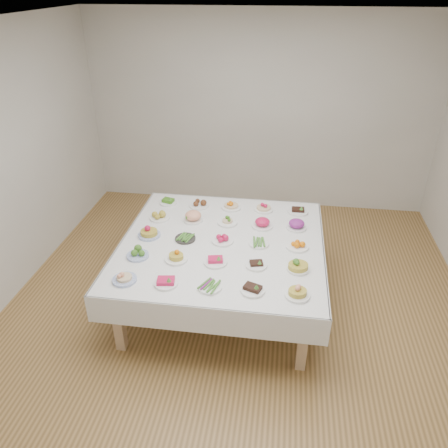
# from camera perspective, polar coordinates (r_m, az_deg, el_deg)

# --- Properties ---
(room_envelope) EXTENTS (5.02, 5.02, 2.81)m
(room_envelope) POSITION_cam_1_polar(r_m,az_deg,el_deg) (3.98, 2.29, 10.60)
(room_envelope) COLOR #A27943
(room_envelope) RESTS_ON ground
(display_table) EXTENTS (2.08, 2.08, 0.75)m
(display_table) POSITION_cam_1_polar(r_m,az_deg,el_deg) (4.53, -0.27, -3.12)
(display_table) COLOR white
(display_table) RESTS_ON ground
(dish_0) EXTENTS (0.22, 0.22, 0.12)m
(dish_0) POSITION_cam_1_polar(r_m,az_deg,el_deg) (4.01, -12.92, -6.59)
(dish_0) COLOR #4C66B2
(dish_0) RESTS_ON display_table
(dish_1) EXTENTS (0.21, 0.21, 0.10)m
(dish_1) POSITION_cam_1_polar(r_m,az_deg,el_deg) (3.92, -7.61, -7.35)
(dish_1) COLOR white
(dish_1) RESTS_ON display_table
(dish_2) EXTENTS (0.22, 0.21, 0.05)m
(dish_2) POSITION_cam_1_polar(r_m,az_deg,el_deg) (3.85, -1.85, -8.10)
(dish_2) COLOR white
(dish_2) RESTS_ON display_table
(dish_3) EXTENTS (0.21, 0.21, 0.09)m
(dish_3) POSITION_cam_1_polar(r_m,az_deg,el_deg) (3.82, 3.76, -8.32)
(dish_3) COLOR white
(dish_3) RESTS_ON display_table
(dish_4) EXTENTS (0.21, 0.21, 0.12)m
(dish_4) POSITION_cam_1_polar(r_m,az_deg,el_deg) (3.80, 9.59, -8.64)
(dish_4) COLOR white
(dish_4) RESTS_ON display_table
(dish_5) EXTENTS (0.21, 0.21, 0.10)m
(dish_5) POSITION_cam_1_polar(r_m,az_deg,el_deg) (4.32, -11.22, -3.71)
(dish_5) COLOR #4C66B2
(dish_5) RESTS_ON display_table
(dish_6) EXTENTS (0.22, 0.22, 0.12)m
(dish_6) POSITION_cam_1_polar(r_m,az_deg,el_deg) (4.21, -6.28, -4.11)
(dish_6) COLOR white
(dish_6) RESTS_ON display_table
(dish_7) EXTENTS (0.22, 0.22, 0.10)m
(dish_7) POSITION_cam_1_polar(r_m,az_deg,el_deg) (4.15, -1.14, -4.66)
(dish_7) COLOR white
(dish_7) RESTS_ON display_table
(dish_8) EXTENTS (0.20, 0.20, 0.08)m
(dish_8) POSITION_cam_1_polar(r_m,az_deg,el_deg) (4.13, 4.24, -5.15)
(dish_8) COLOR white
(dish_8) RESTS_ON display_table
(dish_9) EXTENTS (0.21, 0.21, 0.13)m
(dish_9) POSITION_cam_1_polar(r_m,az_deg,el_deg) (4.10, 9.67, -5.29)
(dish_9) COLOR white
(dish_9) RESTS_ON display_table
(dish_10) EXTENTS (0.24, 0.23, 0.15)m
(dish_10) POSITION_cam_1_polar(r_m,az_deg,el_deg) (4.62, -9.80, -0.79)
(dish_10) COLOR #4C66B2
(dish_10) RESTS_ON display_table
(dish_11) EXTENTS (0.21, 0.21, 0.05)m
(dish_11) POSITION_cam_1_polar(r_m,az_deg,el_deg) (4.54, -5.08, -1.81)
(dish_11) COLOR #2C2927
(dish_11) RESTS_ON display_table
(dish_12) EXTENTS (0.22, 0.22, 0.11)m
(dish_12) POSITION_cam_1_polar(r_m,az_deg,el_deg) (4.47, -0.19, -1.78)
(dish_12) COLOR white
(dish_12) RESTS_ON display_table
(dish_13) EXTENTS (0.20, 0.20, 0.05)m
(dish_13) POSITION_cam_1_polar(r_m,az_deg,el_deg) (4.45, 4.58, -2.45)
(dish_13) COLOR white
(dish_13) RESTS_ON display_table
(dish_14) EXTENTS (0.23, 0.23, 0.09)m
(dish_14) POSITION_cam_1_polar(r_m,az_deg,el_deg) (4.44, 9.56, -2.63)
(dish_14) COLOR white
(dish_14) RESTS_ON display_table
(dish_15) EXTENTS (0.22, 0.22, 0.10)m
(dish_15) POSITION_cam_1_polar(r_m,az_deg,el_deg) (4.95, -8.42, 1.17)
(dish_15) COLOR white
(dish_15) RESTS_ON display_table
(dish_16) EXTENTS (0.21, 0.21, 0.13)m
(dish_16) POSITION_cam_1_polar(r_m,az_deg,el_deg) (4.85, -4.05, 1.06)
(dish_16) COLOR white
(dish_16) RESTS_ON display_table
(dish_17) EXTENTS (0.22, 0.22, 0.10)m
(dish_17) POSITION_cam_1_polar(r_m,az_deg,el_deg) (4.80, 0.46, 0.52)
(dish_17) COLOR white
(dish_17) RESTS_ON display_table
(dish_18) EXTENTS (0.23, 0.23, 0.13)m
(dish_18) POSITION_cam_1_polar(r_m,az_deg,el_deg) (4.75, 5.04, 0.28)
(dish_18) COLOR white
(dish_18) RESTS_ON display_table
(dish_19) EXTENTS (0.24, 0.24, 0.14)m
(dish_19) POSITION_cam_1_polar(r_m,az_deg,el_deg) (4.76, 9.47, 0.11)
(dish_19) COLOR white
(dish_19) RESTS_ON display_table
(dish_20) EXTENTS (0.20, 0.20, 0.08)m
(dish_20) POSITION_cam_1_polar(r_m,az_deg,el_deg) (5.28, -7.30, 2.94)
(dish_20) COLOR white
(dish_20) RESTS_ON display_table
(dish_21) EXTENTS (0.23, 0.23, 0.11)m
(dish_21) POSITION_cam_1_polar(r_m,az_deg,el_deg) (5.17, -3.31, 2.85)
(dish_21) COLOR white
(dish_21) RESTS_ON display_table
(dish_22) EXTENTS (0.23, 0.23, 0.12)m
(dish_22) POSITION_cam_1_polar(r_m,az_deg,el_deg) (5.11, 0.97, 2.64)
(dish_22) COLOR white
(dish_22) RESTS_ON display_table
(dish_23) EXTENTS (0.23, 0.23, 0.13)m
(dish_23) POSITION_cam_1_polar(r_m,az_deg,el_deg) (5.09, 5.22, 2.37)
(dish_23) COLOR white
(dish_23) RESTS_ON display_table
(dish_24) EXTENTS (0.23, 0.23, 0.10)m
(dish_24) POSITION_cam_1_polar(r_m,az_deg,el_deg) (5.10, 9.65, 1.92)
(dish_24) COLOR white
(dish_24) RESTS_ON display_table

